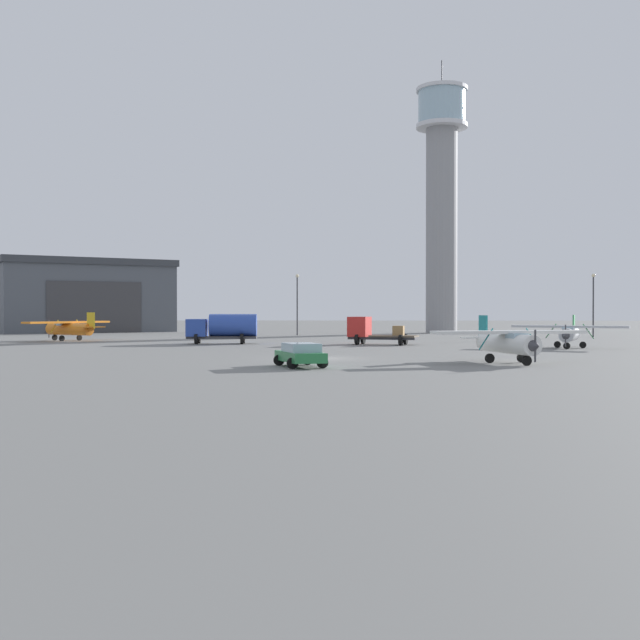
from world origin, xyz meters
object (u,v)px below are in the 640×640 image
(control_tower, at_px, (442,192))
(light_post_east, at_px, (297,299))
(truck_fuel_tanker_blue, at_px, (224,327))
(light_post_west, at_px, (593,299))
(airplane_white, at_px, (507,341))
(truck_flatbed_red, at_px, (372,331))
(airplane_silver, at_px, (570,333))
(airplane_orange, at_px, (70,328))
(car_green, at_px, (300,354))

(control_tower, height_order, light_post_east, control_tower)
(truck_fuel_tanker_blue, bearing_deg, light_post_west, -158.02)
(airplane_white, distance_m, truck_flatbed_red, 26.10)
(control_tower, relative_size, airplane_white, 4.03)
(airplane_silver, distance_m, truck_flatbed_red, 17.94)
(airplane_orange, height_order, car_green, airplane_orange)
(airplane_silver, xyz_separation_m, light_post_west, (10.54, 27.84, 3.36))
(light_post_east, bearing_deg, airplane_orange, -140.25)
(light_post_east, bearing_deg, airplane_silver, -50.77)
(airplane_silver, distance_m, truck_fuel_tanker_blue, 32.04)
(car_green, height_order, light_post_west, light_post_west)
(airplane_orange, bearing_deg, truck_flatbed_red, -162.06)
(airplane_orange, height_order, light_post_east, light_post_east)
(airplane_white, bearing_deg, airplane_orange, -145.62)
(control_tower, xyz_separation_m, airplane_white, (-2.99, -63.36, -19.11))
(airplane_orange, bearing_deg, airplane_silver, -164.50)
(car_green, bearing_deg, light_post_west, -53.61)
(light_post_west, bearing_deg, airplane_white, -112.77)
(airplane_white, bearing_deg, airplane_silver, 137.48)
(airplane_orange, height_order, truck_fuel_tanker_blue, airplane_orange)
(airplane_orange, xyz_separation_m, truck_flatbed_red, (32.05, -7.12, -0.14))
(airplane_white, xyz_separation_m, airplane_orange, (-39.87, 32.01, 0.06))
(airplane_silver, bearing_deg, truck_fuel_tanker_blue, -80.76)
(control_tower, relative_size, car_green, 8.50)
(airplane_white, xyz_separation_m, light_post_east, (-17.06, 50.98, 3.45))
(control_tower, bearing_deg, car_green, -102.86)
(car_green, distance_m, light_post_west, 60.20)
(airplane_white, height_order, light_post_west, light_post_west)
(truck_flatbed_red, bearing_deg, airplane_silver, 176.56)
(car_green, relative_size, light_post_east, 0.58)
(truck_fuel_tanker_blue, height_order, light_post_west, light_post_west)
(control_tower, distance_m, airplane_orange, 56.42)
(truck_flatbed_red, bearing_deg, car_green, 96.98)
(truck_fuel_tanker_blue, bearing_deg, airplane_silver, 163.01)
(control_tower, height_order, airplane_white, control_tower)
(control_tower, height_order, airplane_orange, control_tower)
(airplane_silver, relative_size, light_post_east, 1.18)
(truck_fuel_tanker_blue, height_order, car_green, truck_fuel_tanker_blue)
(airplane_white, height_order, airplane_orange, airplane_orange)
(car_green, distance_m, light_post_east, 55.37)
(airplane_silver, bearing_deg, light_post_west, -179.19)
(truck_fuel_tanker_blue, bearing_deg, airplane_white, 126.06)
(airplane_silver, height_order, truck_flatbed_red, airplane_silver)
(truck_fuel_tanker_blue, xyz_separation_m, car_green, (9.80, -29.80, -0.87))
(truck_flatbed_red, height_order, car_green, truck_flatbed_red)
(control_tower, bearing_deg, truck_flatbed_red, -105.70)
(airplane_silver, relative_size, truck_flatbed_red, 1.38)
(airplane_white, relative_size, truck_flatbed_red, 1.43)
(airplane_orange, distance_m, truck_fuel_tanker_blue, 18.75)
(airplane_white, relative_size, light_post_east, 1.23)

